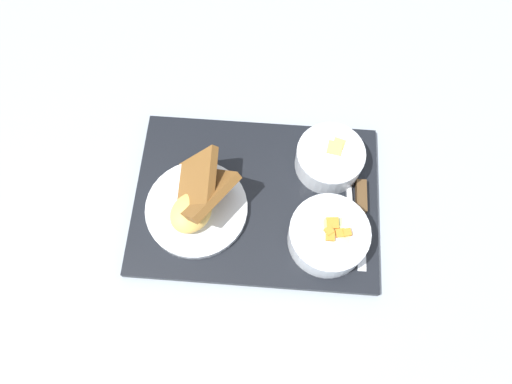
{
  "coord_description": "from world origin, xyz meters",
  "views": [
    {
      "loc": [
        -0.03,
        0.29,
        0.78
      ],
      "look_at": [
        0.0,
        0.0,
        0.05
      ],
      "focal_mm": 32.0,
      "sensor_mm": 36.0,
      "label": 1
    }
  ],
  "objects_px": {
    "bowl_salad": "(329,235)",
    "bowl_soup": "(330,158)",
    "knife": "(361,205)",
    "spoon": "(351,212)",
    "plate_main": "(197,203)"
  },
  "relations": [
    {
      "from": "bowl_salad",
      "to": "spoon",
      "type": "xyz_separation_m",
      "value": [
        -0.04,
        -0.05,
        -0.03
      ]
    },
    {
      "from": "knife",
      "to": "spoon",
      "type": "bearing_deg",
      "value": -54.52
    },
    {
      "from": "bowl_salad",
      "to": "bowl_soup",
      "type": "height_order",
      "value": "bowl_salad"
    },
    {
      "from": "bowl_salad",
      "to": "spoon",
      "type": "bearing_deg",
      "value": -126.41
    },
    {
      "from": "spoon",
      "to": "plate_main",
      "type": "bearing_deg",
      "value": -92.14
    },
    {
      "from": "bowl_salad",
      "to": "knife",
      "type": "bearing_deg",
      "value": -130.44
    },
    {
      "from": "bowl_soup",
      "to": "plate_main",
      "type": "height_order",
      "value": "plate_main"
    },
    {
      "from": "bowl_salad",
      "to": "spoon",
      "type": "height_order",
      "value": "bowl_salad"
    },
    {
      "from": "bowl_soup",
      "to": "spoon",
      "type": "distance_m",
      "value": 0.1
    },
    {
      "from": "knife",
      "to": "spoon",
      "type": "xyz_separation_m",
      "value": [
        0.02,
        0.01,
        -0.0
      ]
    },
    {
      "from": "plate_main",
      "to": "knife",
      "type": "relative_size",
      "value": 1.1
    },
    {
      "from": "bowl_soup",
      "to": "spoon",
      "type": "relative_size",
      "value": 0.77
    },
    {
      "from": "spoon",
      "to": "bowl_soup",
      "type": "bearing_deg",
      "value": -159.78
    },
    {
      "from": "plate_main",
      "to": "spoon",
      "type": "distance_m",
      "value": 0.27
    },
    {
      "from": "knife",
      "to": "spoon",
      "type": "distance_m",
      "value": 0.02
    }
  ]
}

